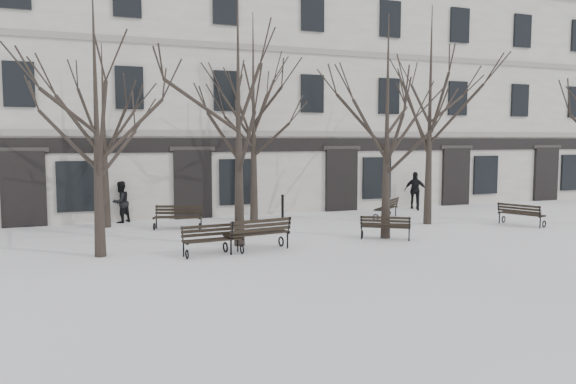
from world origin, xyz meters
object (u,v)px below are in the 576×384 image
tree_1 (238,87)px  bench_1 (258,233)px  tree_0 (95,89)px  bench_3 (178,216)px  bench_5 (521,214)px  bench_0 (212,239)px  bench_2 (385,226)px  bench_4 (387,207)px  tree_2 (387,100)px

tree_1 → bench_1: (0.28, -1.02, -4.40)m
tree_0 → bench_3: 6.60m
tree_0 → bench_5: (15.53, 0.16, -4.25)m
bench_3 → bench_5: (12.57, -3.94, -0.01)m
bench_0 → bench_5: bench_0 is taller
tree_0 → bench_3: size_ratio=4.07×
tree_1 → bench_5: (11.36, 0.01, -4.48)m
tree_0 → bench_0: bearing=-17.4°
tree_1 → bench_2: bearing=-9.2°
bench_0 → bench_4: bearing=23.6°
bench_5 → bench_2: bearing=76.8°
tree_1 → bench_2: (4.82, -0.78, -4.50)m
tree_1 → bench_4: bearing=25.5°
tree_0 → tree_2: (9.18, -0.33, -0.06)m
tree_2 → bench_2: bearing=-121.6°
bench_0 → bench_5: (12.50, 1.11, -0.01)m
tree_1 → bench_0: bearing=-135.8°
tree_2 → bench_4: bearing=57.9°
tree_2 → bench_5: tree_2 is taller
tree_2 → bench_2: size_ratio=4.46×
tree_1 → bench_1: 4.53m
tree_0 → bench_2: bearing=-4.0°
bench_0 → bench_5: bearing=0.2°
tree_1 → bench_3: bearing=107.2°
tree_2 → bench_1: (-4.73, -0.54, -4.11)m
bench_2 → bench_4: size_ratio=1.00×
tree_0 → bench_2: 9.98m
bench_4 → tree_0: bearing=-22.8°
bench_0 → bench_2: bearing=-1.8°
bench_4 → bench_5: (3.78, -3.61, 0.00)m
tree_0 → bench_0: tree_0 is taller
tree_0 → bench_0: (3.04, -0.95, -4.25)m
tree_0 → bench_4: (11.75, 3.77, -4.26)m
bench_1 → bench_2: bearing=174.0°
bench_0 → bench_2: (5.96, 0.32, -0.03)m
tree_0 → bench_0: 5.31m
bench_4 → bench_2: bearing=17.3°
tree_2 → bench_1: tree_2 is taller
tree_1 → bench_1: tree_1 is taller
tree_1 → bench_2: size_ratio=4.74×
tree_2 → tree_1: bearing=174.5°
bench_0 → bench_3: (-0.08, 5.05, 0.01)m
tree_0 → tree_2: bearing=-2.0°
tree_1 → tree_2: (5.01, -0.49, -0.29)m
bench_1 → bench_5: (11.08, 1.03, -0.08)m
bench_1 → tree_1: bearing=-83.8°
bench_2 → bench_5: (6.53, 0.79, 0.02)m
bench_3 → bench_5: bearing=3.5°
tree_1 → tree_2: size_ratio=1.06×
bench_1 → bench_4: bearing=-156.6°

